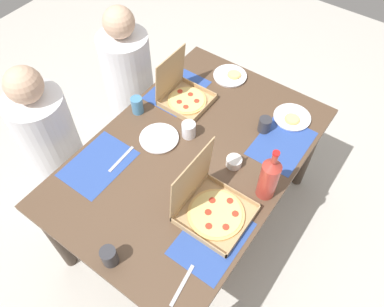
% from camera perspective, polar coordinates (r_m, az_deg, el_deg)
% --- Properties ---
extents(ground_plane, '(6.00, 6.00, 0.00)m').
position_cam_1_polar(ground_plane, '(2.58, -0.00, -9.76)').
color(ground_plane, beige).
extents(dining_table, '(1.49, 1.00, 0.73)m').
position_cam_1_polar(dining_table, '(2.04, -0.00, -1.68)').
color(dining_table, '#3F3328').
rests_on(dining_table, ground_plane).
extents(placemat_near_left, '(0.36, 0.26, 0.00)m').
position_cam_1_polar(placemat_near_left, '(1.72, 3.03, -12.78)').
color(placemat_near_left, '#2D4C9E').
rests_on(placemat_near_left, dining_table).
extents(placemat_near_right, '(0.36, 0.26, 0.00)m').
position_cam_1_polar(placemat_near_right, '(2.06, 13.49, 1.52)').
color(placemat_near_right, '#2D4C9E').
rests_on(placemat_near_right, dining_table).
extents(placemat_far_left, '(0.36, 0.26, 0.00)m').
position_cam_1_polar(placemat_far_left, '(1.98, -14.05, -1.56)').
color(placemat_far_left, '#2D4C9E').
rests_on(placemat_far_left, dining_table).
extents(placemat_far_right, '(0.36, 0.26, 0.00)m').
position_cam_1_polar(placemat_far_right, '(2.29, -2.26, 9.62)').
color(placemat_far_right, '#2D4C9E').
rests_on(placemat_far_right, dining_table).
extents(pizza_box_corner_left, '(0.30, 0.31, 0.34)m').
position_cam_1_polar(pizza_box_corner_left, '(1.74, 2.87, -8.03)').
color(pizza_box_corner_left, tan).
rests_on(pizza_box_corner_left, dining_table).
extents(pizza_box_corner_right, '(0.26, 0.26, 0.29)m').
position_cam_1_polar(pizza_box_corner_right, '(2.19, -1.31, 8.93)').
color(pizza_box_corner_right, tan).
rests_on(pizza_box_corner_right, dining_table).
extents(plate_near_left, '(0.21, 0.21, 0.03)m').
position_cam_1_polar(plate_near_left, '(2.19, 14.95, 5.29)').
color(plate_near_left, white).
rests_on(plate_near_left, dining_table).
extents(plate_middle, '(0.21, 0.21, 0.02)m').
position_cam_1_polar(plate_middle, '(2.02, -5.03, 2.29)').
color(plate_middle, white).
rests_on(plate_middle, dining_table).
extents(plate_near_right, '(0.21, 0.21, 0.03)m').
position_cam_1_polar(plate_near_right, '(2.38, 5.86, 11.66)').
color(plate_near_right, white).
rests_on(plate_near_right, dining_table).
extents(soda_bottle, '(0.09, 0.09, 0.32)m').
position_cam_1_polar(soda_bottle, '(1.75, 11.63, -3.61)').
color(soda_bottle, '#B2382D').
rests_on(soda_bottle, dining_table).
extents(cup_dark, '(0.07, 0.07, 0.10)m').
position_cam_1_polar(cup_dark, '(1.67, -12.46, -15.01)').
color(cup_dark, '#333338').
rests_on(cup_dark, dining_table).
extents(cup_clear_right, '(0.07, 0.07, 0.10)m').
position_cam_1_polar(cup_clear_right, '(2.15, -8.34, 7.28)').
color(cup_clear_right, teal).
rests_on(cup_clear_right, dining_table).
extents(cup_clear_left, '(0.08, 0.08, 0.09)m').
position_cam_1_polar(cup_clear_left, '(2.01, -0.51, 3.63)').
color(cup_clear_left, silver).
rests_on(cup_clear_left, dining_table).
extents(cup_red, '(0.07, 0.07, 0.09)m').
position_cam_1_polar(cup_red, '(2.07, 10.98, 4.33)').
color(cup_red, '#333338').
rests_on(cup_red, dining_table).
extents(condiment_bowl, '(0.08, 0.08, 0.05)m').
position_cam_1_polar(condiment_bowl, '(1.91, 6.39, -1.28)').
color(condiment_bowl, white).
rests_on(condiment_bowl, dining_table).
extents(fork_by_near_left, '(0.19, 0.04, 0.00)m').
position_cam_1_polar(fork_by_near_left, '(1.64, -1.50, -19.38)').
color(fork_by_near_left, '#B7B7BC').
rests_on(fork_by_near_left, dining_table).
extents(fork_by_near_right, '(0.19, 0.02, 0.00)m').
position_cam_1_polar(fork_by_near_right, '(1.97, -10.69, -0.83)').
color(fork_by_near_right, '#B7B7BC').
rests_on(fork_by_near_right, dining_table).
extents(diner_left_seat, '(0.32, 0.32, 1.15)m').
position_cam_1_polar(diner_left_seat, '(2.38, -19.99, 0.20)').
color(diner_left_seat, white).
rests_on(diner_left_seat, ground_plane).
extents(diner_right_seat, '(0.32, 0.32, 1.13)m').
position_cam_1_polar(diner_right_seat, '(2.64, -9.31, 9.53)').
color(diner_right_seat, white).
rests_on(diner_right_seat, ground_plane).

